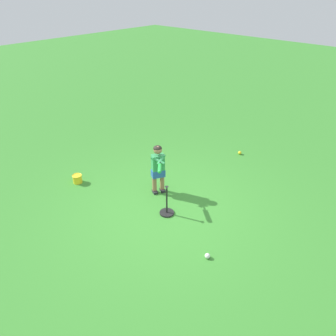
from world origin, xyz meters
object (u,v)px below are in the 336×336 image
child_batter (158,166)px  toy_bucket (77,179)px  play_ball_midfield (207,256)px  batting_tee (167,209)px  play_ball_near_batter (240,153)px

child_batter → toy_bucket: 1.93m
play_ball_midfield → batting_tee: size_ratio=0.14×
play_ball_near_batter → toy_bucket: bearing=-118.3°
play_ball_near_batter → toy_bucket: toy_bucket is taller
play_ball_near_batter → batting_tee: (0.27, -3.06, 0.06)m
child_batter → toy_bucket: (-1.59, -0.94, -0.55)m
play_ball_midfield → toy_bucket: toy_bucket is taller
child_batter → play_ball_midfield: child_batter is taller
child_batter → batting_tee: (0.61, -0.41, -0.55)m
child_batter → batting_tee: bearing=-33.6°
child_batter → toy_bucket: size_ratio=5.00×
child_batter → play_ball_midfield: size_ratio=12.25×
child_batter → play_ball_near_batter: size_ratio=12.04×
play_ball_midfield → toy_bucket: 3.48m
play_ball_midfield → toy_bucket: (-3.48, -0.12, 0.05)m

